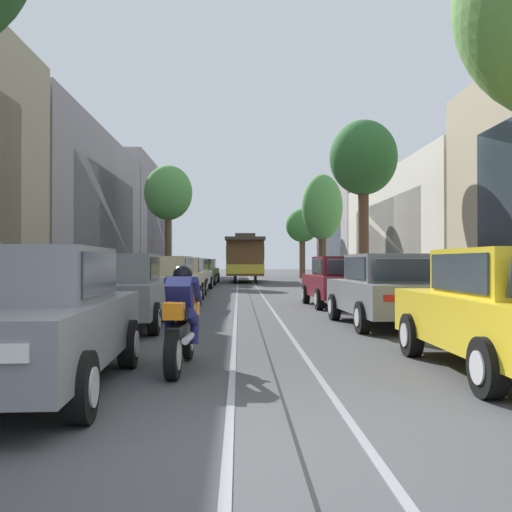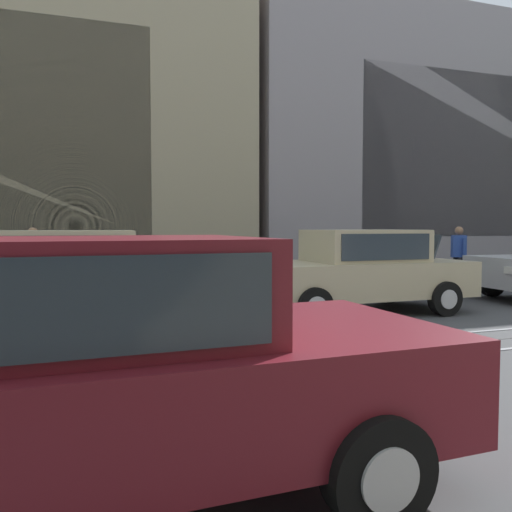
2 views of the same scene
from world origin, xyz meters
name	(u,v)px [view 1 (image 1 of 2)]	position (x,y,z in m)	size (l,w,h in m)	color
ground_plane	(248,290)	(0.00, 25.03, 0.00)	(160.00, 160.00, 0.00)	#424244
trolley_track_rails	(247,286)	(0.00, 29.28, 0.00)	(1.14, 70.56, 0.01)	gray
building_facade_left	(61,204)	(-10.50, 28.70, 4.66)	(5.78, 62.26, 10.15)	tan
building_facade_right	(411,222)	(10.37, 31.74, 3.90)	(5.52, 62.26, 8.77)	tan
parked_car_grey_near_left	(29,318)	(-2.75, 2.18, 0.80)	(2.11, 4.41, 1.58)	slate
parked_car_grey_second_left	(119,290)	(-3.01, 8.25, 0.80)	(2.12, 4.41, 1.58)	slate
parked_car_beige_mid_left	(164,282)	(-2.73, 13.56, 0.80)	(2.13, 4.42, 1.58)	#C1B28E
parked_car_beige_fourth_left	(181,277)	(-2.77, 18.91, 0.80)	(2.05, 4.38, 1.58)	#C1B28E
parked_car_silver_fifth_left	(190,274)	(-2.85, 24.40, 0.80)	(2.12, 4.41, 1.58)	#B7B7BC
parked_car_green_sixth_left	(197,272)	(-2.85, 29.26, 0.80)	(2.10, 4.40, 1.58)	#1E6038
parked_car_beige_far_left	(204,271)	(-2.83, 35.11, 0.80)	(2.08, 4.40, 1.58)	#C1B28E
parked_car_grey_second_right	(387,290)	(2.80, 8.38, 0.80)	(2.12, 4.41, 1.58)	slate
parked_car_maroon_mid_right	(340,281)	(2.74, 13.95, 0.80)	(2.10, 4.40, 1.58)	maroon
street_tree_kerb_left_second	(168,194)	(-4.75, 31.05, 5.53)	(2.92, 2.47, 7.29)	brown
street_tree_kerb_right_second	(363,161)	(4.72, 19.63, 5.63)	(2.80, 2.82, 7.30)	brown
street_tree_kerb_right_mid	(322,209)	(4.70, 31.31, 4.68)	(2.52, 2.20, 6.82)	#4C3826
street_tree_kerb_right_fourth	(302,227)	(5.01, 45.42, 4.44)	(2.83, 2.57, 6.00)	brown
cable_car_trolley	(245,258)	(0.00, 36.17, 1.66)	(2.68, 9.15, 3.28)	brown
motorcycle_with_rider	(181,320)	(-1.20, 3.39, 0.65)	(0.56, 1.99, 1.37)	black
pedestrian_on_right_pavement	(135,272)	(-5.42, 23.47, 0.93)	(0.55, 0.42, 1.64)	black
pedestrian_crossing_far	(47,279)	(-6.11, 12.97, 0.92)	(0.55, 0.28, 1.62)	#282D38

